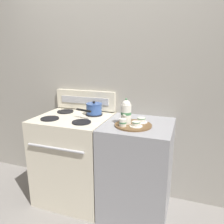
# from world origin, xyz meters

# --- Properties ---
(ground_plane) EXTENTS (6.00, 6.00, 0.00)m
(ground_plane) POSITION_xyz_m (0.00, 0.00, 0.00)
(ground_plane) COLOR gray
(wall_back) EXTENTS (6.00, 0.05, 2.20)m
(wall_back) POSITION_xyz_m (0.00, 0.35, 1.10)
(wall_back) COLOR #9E998E
(wall_back) RESTS_ON ground
(stove) EXTENTS (0.73, 0.67, 0.93)m
(stove) POSITION_xyz_m (-0.32, -0.00, 0.46)
(stove) COLOR beige
(stove) RESTS_ON ground
(control_panel) EXTENTS (0.71, 0.05, 0.21)m
(control_panel) POSITION_xyz_m (-0.32, 0.30, 1.04)
(control_panel) COLOR beige
(control_panel) RESTS_ON stove
(side_counter) EXTENTS (0.63, 0.64, 0.92)m
(side_counter) POSITION_xyz_m (0.37, 0.00, 0.46)
(side_counter) COLOR #939399
(side_counter) RESTS_ON ground
(saucepan) EXTENTS (0.21, 0.28, 0.14)m
(saucepan) POSITION_xyz_m (-0.14, 0.14, 0.99)
(saucepan) COLOR #335193
(saucepan) RESTS_ON stove
(serving_tray) EXTENTS (0.33, 0.33, 0.01)m
(serving_tray) POSITION_xyz_m (0.33, -0.07, 0.93)
(serving_tray) COLOR brown
(serving_tray) RESTS_ON side_counter
(teapot) EXTENTS (0.10, 0.15, 0.23)m
(teapot) POSITION_xyz_m (0.26, -0.06, 1.04)
(teapot) COLOR white
(teapot) RESTS_ON serving_tray
(teacup_left) EXTENTS (0.11, 0.11, 0.04)m
(teacup_left) POSITION_xyz_m (0.37, -0.12, 0.96)
(teacup_left) COLOR white
(teacup_left) RESTS_ON serving_tray
(teacup_right) EXTENTS (0.11, 0.11, 0.04)m
(teacup_right) POSITION_xyz_m (0.39, 0.01, 0.96)
(teacup_right) COLOR white
(teacup_right) RESTS_ON serving_tray
(creamer_jug) EXTENTS (0.06, 0.06, 0.07)m
(creamer_jug) POSITION_xyz_m (0.26, -0.15, 0.97)
(creamer_jug) COLOR white
(creamer_jug) RESTS_ON serving_tray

